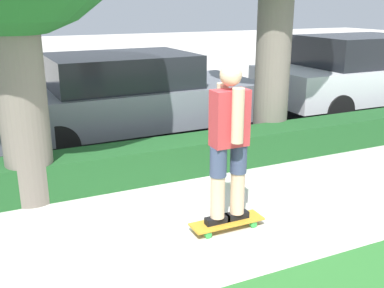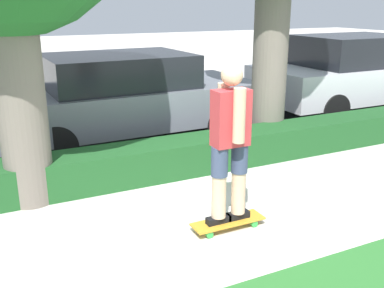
# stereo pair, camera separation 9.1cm
# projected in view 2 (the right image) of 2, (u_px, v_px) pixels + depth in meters

# --- Properties ---
(ground_plane) EXTENTS (60.00, 60.00, 0.00)m
(ground_plane) POSITION_uv_depth(u_px,v_px,m) (213.00, 226.00, 4.76)
(ground_plane) COLOR beige
(street_asphalt) EXTENTS (18.66, 5.00, 0.01)m
(street_asphalt) POSITION_uv_depth(u_px,v_px,m) (105.00, 130.00, 8.36)
(street_asphalt) COLOR #2D2D30
(street_asphalt) RESTS_ON ground_plane
(hedge_row) EXTENTS (18.66, 0.60, 0.47)m
(hedge_row) POSITION_uv_depth(u_px,v_px,m) (156.00, 160.00, 6.06)
(hedge_row) COLOR #1E5123
(hedge_row) RESTS_ON ground_plane
(skateboard) EXTENTS (0.79, 0.24, 0.09)m
(skateboard) POSITION_uv_depth(u_px,v_px,m) (228.00, 222.00, 4.69)
(skateboard) COLOR gold
(skateboard) RESTS_ON ground_plane
(skater_person) EXTENTS (0.49, 0.42, 1.63)m
(skater_person) POSITION_uv_depth(u_px,v_px,m) (230.00, 141.00, 4.43)
(skater_person) COLOR black
(skater_person) RESTS_ON skateboard
(parked_car_middle) EXTENTS (4.46, 2.01, 1.47)m
(parked_car_middle) POSITION_uv_depth(u_px,v_px,m) (125.00, 96.00, 7.50)
(parked_car_middle) COLOR slate
(parked_car_middle) RESTS_ON ground_plane
(parked_car_rear) EXTENTS (4.47, 1.99, 1.61)m
(parked_car_rear) POSITION_uv_depth(u_px,v_px,m) (354.00, 73.00, 9.67)
(parked_car_rear) COLOR silver
(parked_car_rear) RESTS_ON ground_plane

